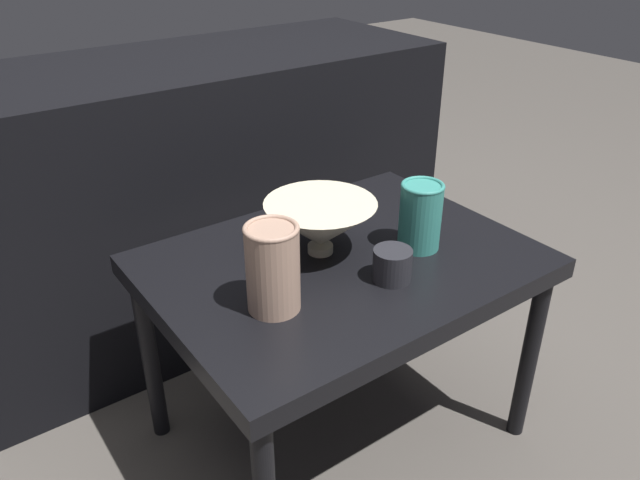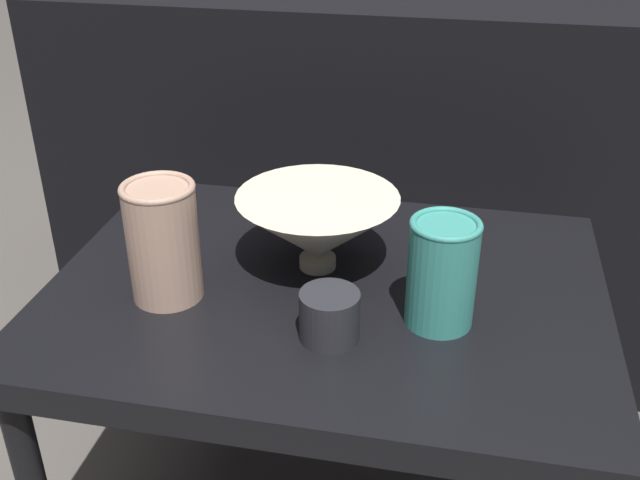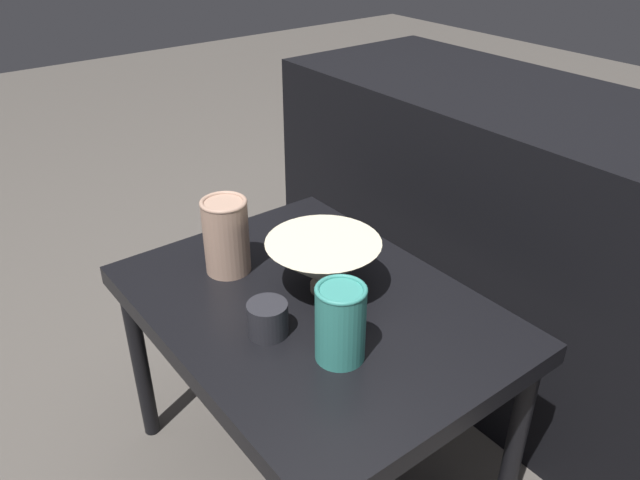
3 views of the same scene
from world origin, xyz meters
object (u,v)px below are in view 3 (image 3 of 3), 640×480
vase_textured_left (226,235)px  cup (268,319)px  bowl (323,263)px  vase_colorful_right (340,322)px

vase_textured_left → cup: bearing=-12.7°
bowl → vase_textured_left: (-0.18, -0.11, 0.02)m
cup → vase_textured_left: bearing=167.3°
vase_textured_left → cup: vase_textured_left is taller
bowl → cup: (0.05, -0.16, -0.03)m
vase_colorful_right → cup: 0.14m
bowl → vase_colorful_right: bearing=-29.6°
bowl → vase_textured_left: 0.21m
vase_colorful_right → vase_textured_left: bearing=-178.3°
bowl → vase_textured_left: size_ratio=1.39×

